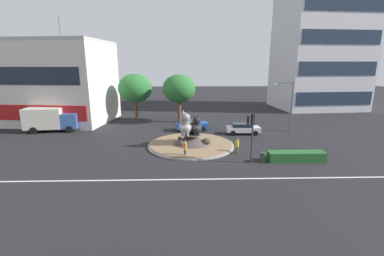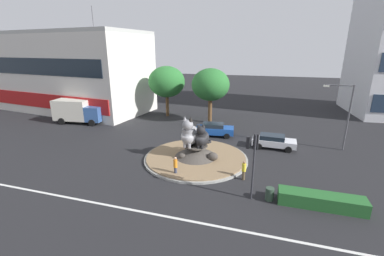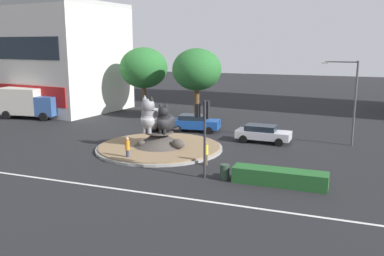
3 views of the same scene
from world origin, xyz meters
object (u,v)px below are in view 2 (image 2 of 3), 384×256
Objects in this scene: broadleaf_tree_behind_island at (167,82)px; delivery_box_truck at (78,111)px; streetlight_arm at (345,112)px; litter_bin at (270,194)px; cat_statue_black at (202,137)px; cat_statue_grey at (190,134)px; sedan_on_far_lane at (215,129)px; traffic_light_mast at (253,152)px; pedestrian_orange_shirt at (175,166)px; hatchback_near_shophouse at (273,141)px; shophouse_block at (69,72)px; second_tree_near_tower at (211,85)px; pedestrian_yellow_shirt at (244,170)px.

delivery_box_truck is at bearing -145.33° from broadleaf_tree_behind_island.
litter_bin is at bearing 59.85° from streetlight_arm.
cat_statue_black is 17.14m from broadleaf_tree_behind_island.
sedan_on_far_lane is (0.82, 7.11, -1.59)m from cat_statue_grey.
broadleaf_tree_behind_island reaches higher than traffic_light_mast.
streetlight_arm is at bearing -5.90° from pedestrian_orange_shirt.
hatchback_near_shophouse is (6.58, -2.08, -0.05)m from sedan_on_far_lane.
streetlight_arm is 7.28m from hatchback_near_shophouse.
shophouse_block reaches higher than sedan_on_far_lane.
hatchback_near_shophouse is (7.50, 8.61, -0.13)m from pedestrian_orange_shirt.
traffic_light_mast is at bearing -176.26° from litter_bin.
broadleaf_tree_behind_island is 7.21m from second_tree_near_tower.
cat_statue_grey is at bearing 25.10° from streetlight_arm.
broadleaf_tree_behind_island reaches higher than pedestrian_orange_shirt.
cat_statue_grey is 7.34m from sedan_on_far_lane.
pedestrian_yellow_shirt is at bearing -73.21° from sedan_on_far_lane.
cat_statue_black is at bearing 27.00° from streetlight_arm.
traffic_light_mast is at bearing -68.61° from second_tree_near_tower.
pedestrian_orange_shirt is 11.42m from hatchback_near_shophouse.
traffic_light_mast is at bearing -25.07° from shophouse_block.
cat_statue_grey is 0.40× the size of delivery_box_truck.
sedan_on_far_lane is 19.01m from delivery_box_truck.
second_tree_near_tower is 7.12m from sedan_on_far_lane.
sedan_on_far_lane is at bearing 164.26° from hatchback_near_shophouse.
pedestrian_yellow_shirt is at bearing 22.92° from traffic_light_mast.
sedan_on_far_lane is (8.77, -7.13, -4.33)m from broadleaf_tree_behind_island.
cat_statue_grey is 3.10× the size of litter_bin.
litter_bin is at bearing -23.94° from shophouse_block.
broadleaf_tree_behind_island is at bearing 6.84° from shophouse_block.
traffic_light_mast is 10.54m from hatchback_near_shophouse.
cat_statue_black is at bearing 140.36° from litter_bin.
traffic_light_mast is 14.00m from streetlight_arm.
sedan_on_far_lane is at bearing -71.42° from second_tree_near_tower.
delivery_box_truck is (-17.20, -5.25, -3.50)m from second_tree_near_tower.
shophouse_block is 17.37× the size of pedestrian_yellow_shirt.
cat_statue_black is 14.32m from streetlight_arm.
pedestrian_yellow_shirt is 0.35× the size of sedan_on_far_lane.
streetlight_arm is at bearing 14.61° from hatchback_near_shophouse.
pedestrian_yellow_shirt is (4.05, -2.64, -1.37)m from cat_statue_black.
broadleaf_tree_behind_island is 4.72× the size of pedestrian_yellow_shirt.
cat_statue_grey is at bearing 145.11° from litter_bin.
broadleaf_tree_behind_island is 24.89m from litter_bin.
traffic_light_mast is 0.70× the size of streetlight_arm.
broadleaf_tree_behind_island is at bearing 150.85° from hatchback_near_shophouse.
second_tree_near_tower reaches higher than cat_statue_grey.
streetlight_arm is 13.35m from sedan_on_far_lane.
sedan_on_far_lane is at bearing -6.89° from delivery_box_truck.
broadleaf_tree_behind_island is at bearing 165.39° from second_tree_near_tower.
cat_statue_black reaches higher than hatchback_near_shophouse.
second_tree_near_tower reaches higher than sedan_on_far_lane.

